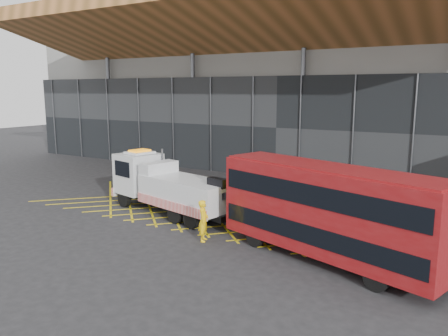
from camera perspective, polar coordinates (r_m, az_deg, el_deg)
The scene contains 6 objects.
ground_plane at distance 26.63m, azimuth -7.25°, elevation -5.00°, with size 120.00×120.00×0.00m, color #242426.
road_markings at distance 24.47m, azimuth 0.24°, elevation -6.27°, with size 24.76×7.16×0.01m.
construction_building at distance 41.15m, azimuth 10.95°, elevation 12.85°, with size 55.00×23.97×18.00m.
recovery_truck at distance 24.90m, azimuth -7.46°, elevation -2.29°, with size 9.94×4.28×3.46m.
bus_towed at distance 18.15m, azimuth 13.29°, elevation -5.25°, with size 9.92×5.14×3.96m.
worker at distance 20.34m, azimuth -2.70°, elevation -6.89°, with size 0.71×0.47×1.94m, color yellow.
Camera 1 is at (15.79, -20.30, 6.94)m, focal length 35.00 mm.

